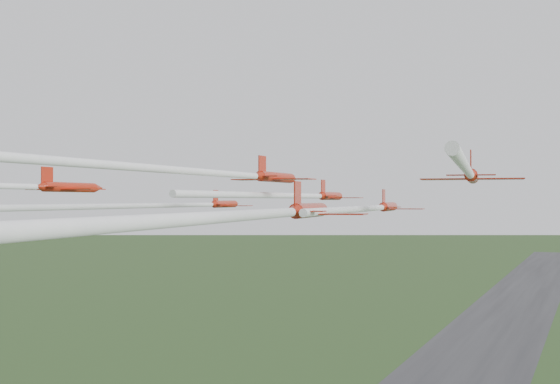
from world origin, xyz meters
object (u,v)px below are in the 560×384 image
at_px(jet_lead, 305,196).
at_px(jet_row4_right, 258,214).
at_px(jet_row2_left, 167,205).
at_px(jet_row3_mid, 226,174).
at_px(jet_row3_right, 470,173).
at_px(jet_row2_right, 376,208).

xyz_separation_m(jet_lead, jet_row4_right, (15.97, -46.52, -1.37)).
bearing_deg(jet_lead, jet_row2_left, -123.53).
relative_size(jet_lead, jet_row3_mid, 1.04).
bearing_deg(jet_row2_left, jet_row4_right, -56.09).
relative_size(jet_row3_right, jet_row4_right, 0.82).
bearing_deg(jet_row2_left, jet_row3_mid, -42.86).
distance_m(jet_lead, jet_row2_left, 20.03).
bearing_deg(jet_row3_right, jet_lead, 129.40).
bearing_deg(jet_row2_right, jet_row3_right, -57.10).
relative_size(jet_lead, jet_row4_right, 0.98).
xyz_separation_m(jet_row2_left, jet_row2_right, (21.07, 10.18, -0.29)).
relative_size(jet_row2_left, jet_row3_right, 1.36).
xyz_separation_m(jet_row3_mid, jet_row3_right, (21.49, 3.82, -0.17)).
height_order(jet_row2_right, jet_row3_right, jet_row3_right).
distance_m(jet_row2_right, jet_row4_right, 39.38).
height_order(jet_lead, jet_row3_mid, jet_row3_mid).
xyz_separation_m(jet_lead, jet_row3_mid, (2.84, -26.36, 1.90)).
height_order(jet_row2_right, jet_row3_mid, jet_row3_mid).
height_order(jet_row3_right, jet_row4_right, jet_row3_right).
distance_m(jet_row3_mid, jet_row4_right, 24.28).
distance_m(jet_row3_mid, jet_row3_right, 21.83).
relative_size(jet_row2_left, jet_row4_right, 1.12).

